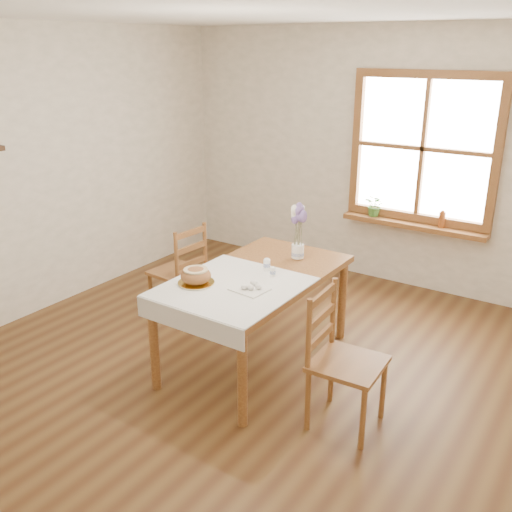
% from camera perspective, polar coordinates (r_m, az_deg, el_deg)
% --- Properties ---
extents(ground, '(5.00, 5.00, 0.00)m').
position_cam_1_polar(ground, '(4.48, -2.19, -11.99)').
color(ground, brown).
rests_on(ground, ground).
extents(room_walls, '(4.60, 5.10, 2.65)m').
position_cam_1_polar(room_walls, '(3.85, -2.53, 10.03)').
color(room_walls, white).
rests_on(room_walls, ground).
extents(window, '(1.46, 0.08, 1.46)m').
position_cam_1_polar(window, '(5.86, 16.37, 10.27)').
color(window, '#9C6730').
rests_on(window, ground).
extents(window_sill, '(1.46, 0.20, 0.05)m').
position_cam_1_polar(window_sill, '(5.97, 15.45, 3.00)').
color(window_sill, '#9C6730').
rests_on(window_sill, ground).
extents(dining_table, '(0.90, 1.60, 0.75)m').
position_cam_1_polar(dining_table, '(4.38, 0.00, -2.88)').
color(dining_table, '#9C6730').
rests_on(dining_table, ground).
extents(table_linen, '(0.91, 0.99, 0.01)m').
position_cam_1_polar(table_linen, '(4.12, -2.36, -3.11)').
color(table_linen, white).
rests_on(table_linen, dining_table).
extents(chair_left, '(0.47, 0.45, 0.90)m').
position_cam_1_polar(chair_left, '(5.29, -7.89, -1.41)').
color(chair_left, '#9C6730').
rests_on(chair_left, ground).
extents(chair_right, '(0.49, 0.47, 0.95)m').
position_cam_1_polar(chair_right, '(3.79, 9.20, -10.38)').
color(chair_right, '#9C6730').
rests_on(chair_right, ground).
extents(bread_plate, '(0.32, 0.32, 0.01)m').
position_cam_1_polar(bread_plate, '(4.18, -6.00, -2.69)').
color(bread_plate, white).
rests_on(bread_plate, table_linen).
extents(bread_loaf, '(0.22, 0.22, 0.12)m').
position_cam_1_polar(bread_loaf, '(4.15, -6.04, -1.83)').
color(bread_loaf, '#946134').
rests_on(bread_loaf, bread_plate).
extents(egg_napkin, '(0.26, 0.23, 0.01)m').
position_cam_1_polar(egg_napkin, '(4.05, -0.64, -3.34)').
color(egg_napkin, white).
rests_on(egg_napkin, table_linen).
extents(eggs, '(0.20, 0.19, 0.04)m').
position_cam_1_polar(eggs, '(4.04, -0.64, -3.00)').
color(eggs, silver).
rests_on(eggs, egg_napkin).
extents(salt_shaker, '(0.06, 0.06, 0.10)m').
position_cam_1_polar(salt_shaker, '(4.39, 1.09, -0.80)').
color(salt_shaker, white).
rests_on(salt_shaker, table_linen).
extents(pepper_shaker, '(0.05, 0.05, 0.08)m').
position_cam_1_polar(pepper_shaker, '(4.28, 1.69, -1.55)').
color(pepper_shaker, white).
rests_on(pepper_shaker, table_linen).
extents(flower_vase, '(0.12, 0.12, 0.11)m').
position_cam_1_polar(flower_vase, '(4.67, 4.19, 0.40)').
color(flower_vase, white).
rests_on(flower_vase, dining_table).
extents(lavender_bouquet, '(0.18, 0.18, 0.34)m').
position_cam_1_polar(lavender_bouquet, '(4.59, 4.26, 3.07)').
color(lavender_bouquet, '#74599D').
rests_on(lavender_bouquet, flower_vase).
extents(potted_plant, '(0.26, 0.28, 0.18)m').
position_cam_1_polar(potted_plant, '(6.07, 11.82, 4.72)').
color(potted_plant, '#3E7A31').
rests_on(potted_plant, window_sill).
extents(amber_bottle, '(0.07, 0.07, 0.17)m').
position_cam_1_polar(amber_bottle, '(5.86, 18.10, 3.56)').
color(amber_bottle, '#984A1C').
rests_on(amber_bottle, window_sill).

